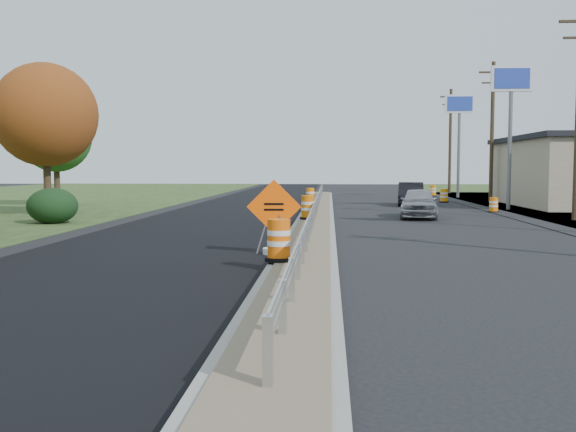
# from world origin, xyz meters

# --- Properties ---
(ground) EXTENTS (140.00, 140.00, 0.00)m
(ground) POSITION_xyz_m (0.00, 0.00, 0.00)
(ground) COLOR black
(ground) RESTS_ON ground
(milled_overlay) EXTENTS (7.20, 120.00, 0.01)m
(milled_overlay) POSITION_xyz_m (-4.40, 10.00, 0.01)
(milled_overlay) COLOR black
(milled_overlay) RESTS_ON ground
(median) EXTENTS (1.60, 55.00, 0.23)m
(median) POSITION_xyz_m (0.00, 8.00, 0.11)
(median) COLOR gray
(median) RESTS_ON ground
(guardrail) EXTENTS (0.10, 46.15, 0.72)m
(guardrail) POSITION_xyz_m (0.00, 9.00, 0.73)
(guardrail) COLOR silver
(guardrail) RESTS_ON median
(pylon_sign_mid) EXTENTS (2.20, 0.30, 7.90)m
(pylon_sign_mid) POSITION_xyz_m (10.50, 16.00, 6.48)
(pylon_sign_mid) COLOR slate
(pylon_sign_mid) RESTS_ON ground
(pylon_sign_north) EXTENTS (2.20, 0.30, 7.90)m
(pylon_sign_north) POSITION_xyz_m (10.50, 30.00, 6.48)
(pylon_sign_north) COLOR slate
(pylon_sign_north) RESTS_ON ground
(utility_pole_nmid) EXTENTS (1.90, 0.26, 9.40)m
(utility_pole_nmid) POSITION_xyz_m (11.50, 24.00, 4.93)
(utility_pole_nmid) COLOR #473523
(utility_pole_nmid) RESTS_ON ground
(utility_pole_north) EXTENTS (1.90, 0.26, 9.40)m
(utility_pole_north) POSITION_xyz_m (11.50, 39.00, 4.93)
(utility_pole_north) COLOR #473523
(utility_pole_north) RESTS_ON ground
(hedge_north) EXTENTS (2.09, 2.09, 1.52)m
(hedge_north) POSITION_xyz_m (-11.00, 6.00, 0.76)
(hedge_north) COLOR black
(hedge_north) RESTS_ON ground
(tree_near_red) EXTENTS (4.95, 4.95, 7.35)m
(tree_near_red) POSITION_xyz_m (-13.00, 10.00, 4.86)
(tree_near_red) COLOR #473523
(tree_near_red) RESTS_ON ground
(tree_near_back) EXTENTS (4.29, 4.29, 6.37)m
(tree_near_back) POSITION_xyz_m (-16.00, 18.00, 4.21)
(tree_near_back) COLOR #473523
(tree_near_back) RESTS_ON ground
(caution_sign) EXTENTS (1.48, 0.62, 2.05)m
(caution_sign) POSITION_xyz_m (-0.90, -2.88, 0.52)
(caution_sign) COLOR white
(caution_sign) RESTS_ON ground
(barrel_median_near) EXTENTS (0.65, 0.65, 0.96)m
(barrel_median_near) POSITION_xyz_m (-0.55, -5.64, 0.69)
(barrel_median_near) COLOR black
(barrel_median_near) RESTS_ON median
(barrel_median_mid) EXTENTS (0.67, 0.67, 0.98)m
(barrel_median_mid) POSITION_xyz_m (-0.29, 6.23, 0.70)
(barrel_median_mid) COLOR black
(barrel_median_mid) RESTS_ON median
(barrel_median_far) EXTENTS (0.61, 0.61, 0.89)m
(barrel_median_far) POSITION_xyz_m (-0.55, 18.49, 0.66)
(barrel_median_far) COLOR black
(barrel_median_far) RESTS_ON median
(barrel_shoulder_near) EXTENTS (0.54, 0.54, 0.80)m
(barrel_shoulder_near) POSITION_xyz_m (9.20, 13.99, 0.38)
(barrel_shoulder_near) COLOR black
(barrel_shoulder_near) RESTS_ON ground
(barrel_shoulder_mid) EXTENTS (0.62, 0.62, 0.91)m
(barrel_shoulder_mid) POSITION_xyz_m (8.31, 23.55, 0.44)
(barrel_shoulder_mid) COLOR black
(barrel_shoulder_mid) RESTS_ON ground
(barrel_shoulder_far) EXTENTS (0.62, 0.62, 0.91)m
(barrel_shoulder_far) POSITION_xyz_m (9.04, 32.75, 0.44)
(barrel_shoulder_far) COLOR black
(barrel_shoulder_far) RESTS_ON ground
(car_silver) EXTENTS (2.22, 4.36, 1.42)m
(car_silver) POSITION_xyz_m (4.79, 10.18, 0.71)
(car_silver) COLOR #A3A3A7
(car_silver) RESTS_ON ground
(car_dark_mid) EXTENTS (2.02, 4.51, 1.44)m
(car_dark_mid) POSITION_xyz_m (5.66, 20.08, 0.72)
(car_dark_mid) COLOR black
(car_dark_mid) RESTS_ON ground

